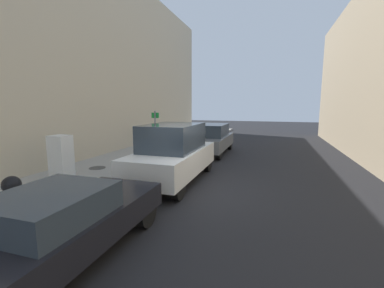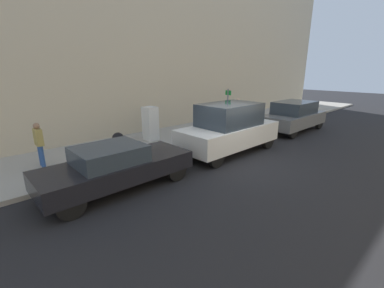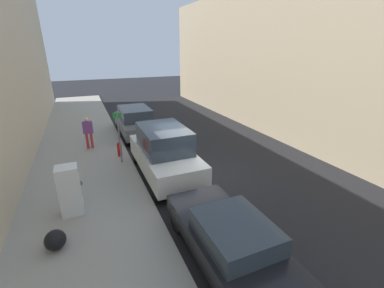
{
  "view_description": "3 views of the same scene",
  "coord_description": "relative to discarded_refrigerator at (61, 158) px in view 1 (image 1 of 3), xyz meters",
  "views": [
    {
      "loc": [
        2.58,
        -8.16,
        2.85
      ],
      "look_at": [
        -0.27,
        0.71,
        1.45
      ],
      "focal_mm": 24.0,
      "sensor_mm": 36.0,
      "label": 1
    },
    {
      "loc": [
        5.92,
        -8.03,
        3.57
      ],
      "look_at": [
        -0.53,
        -2.01,
        0.99
      ],
      "focal_mm": 24.0,
      "sensor_mm": 36.0,
      "label": 2
    },
    {
      "loc": [
        -3.89,
        -9.07,
        5.23
      ],
      "look_at": [
        0.13,
        0.27,
        1.4
      ],
      "focal_mm": 24.0,
      "sensor_mm": 36.0,
      "label": 3
    }
  ],
  "objects": [
    {
      "name": "sidewalk_slab",
      "position": [
        0.4,
        1.0,
        -0.9
      ],
      "size": [
        4.34,
        44.0,
        0.15
      ],
      "primitive_type": "cube",
      "color": "#9E998E",
      "rests_on": "ground"
    },
    {
      "name": "manhole_cover",
      "position": [
        -0.03,
        1.95,
        -0.82
      ],
      "size": [
        0.7,
        0.7,
        0.02
      ],
      "primitive_type": "cylinder",
      "color": "#47443F",
      "rests_on": "sidewalk_slab"
    },
    {
      "name": "ground_plane",
      "position": [
        4.66,
        1.0,
        -0.98
      ],
      "size": [
        80.0,
        80.0,
        0.0
      ],
      "primitive_type": "plane",
      "color": "black"
    },
    {
      "name": "trash_bag",
      "position": [
        -0.42,
        -1.59,
        -0.55
      ],
      "size": [
        0.55,
        0.55,
        0.55
      ],
      "primitive_type": "sphere",
      "color": "black",
      "rests_on": "sidewalk_slab"
    },
    {
      "name": "parked_suv_gray",
      "position": [
        3.67,
        7.68,
        -0.07
      ],
      "size": [
        1.98,
        4.66,
        1.75
      ],
      "color": "slate",
      "rests_on": "ground"
    },
    {
      "name": "pedestrian_walking_far",
      "position": [
        0.83,
        5.92,
        0.17
      ],
      "size": [
        0.5,
        0.23,
        1.72
      ],
      "rotation": [
        0.0,
        0.0,
        5.78
      ],
      "color": "#B73338",
      "rests_on": "sidewalk_slab"
    },
    {
      "name": "discarded_refrigerator",
      "position": [
        0.0,
        0.0,
        0.0
      ],
      "size": [
        0.65,
        0.6,
        1.65
      ],
      "color": "white",
      "rests_on": "sidewalk_slab"
    },
    {
      "name": "street_sign_post",
      "position": [
        2.09,
        3.41,
        0.56
      ],
      "size": [
        0.36,
        0.07,
        2.46
      ],
      "color": "slate",
      "rests_on": "sidewalk_slab"
    },
    {
      "name": "building_facade_near",
      "position": [
        -2.71,
        1.0,
        4.51
      ],
      "size": [
        1.87,
        39.6,
        10.98
      ],
      "primitive_type": "cube",
      "color": "beige",
      "rests_on": "ground"
    },
    {
      "name": "parked_sedan_dark",
      "position": [
        3.67,
        -3.76,
        -0.24
      ],
      "size": [
        1.8,
        4.6,
        1.41
      ],
      "color": "black",
      "rests_on": "ground"
    },
    {
      "name": "parked_van_white",
      "position": [
        3.67,
        1.63,
        0.11
      ],
      "size": [
        2.03,
        4.84,
        2.17
      ],
      "color": "silver",
      "rests_on": "ground"
    },
    {
      "name": "fire_hydrant",
      "position": [
        2.13,
        4.22,
        -0.46
      ],
      "size": [
        0.22,
        0.22,
        0.72
      ],
      "color": "red",
      "rests_on": "sidewalk_slab"
    }
  ]
}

